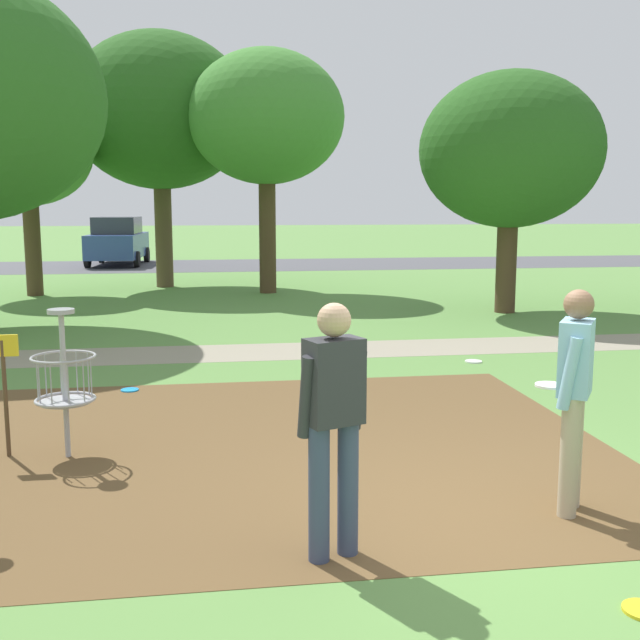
% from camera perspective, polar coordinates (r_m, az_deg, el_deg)
% --- Properties ---
extents(ground_plane, '(160.00, 160.00, 0.00)m').
position_cam_1_polar(ground_plane, '(5.90, 12.94, -14.75)').
color(ground_plane, '#5B8942').
extents(dirt_tee_pad, '(6.64, 5.46, 0.01)m').
position_cam_1_polar(dirt_tee_pad, '(7.47, -4.21, -9.45)').
color(dirt_tee_pad, brown).
rests_on(dirt_tee_pad, ground).
extents(disc_golf_basket, '(0.98, 0.58, 1.39)m').
position_cam_1_polar(disc_golf_basket, '(7.37, -19.11, -4.12)').
color(disc_golf_basket, '#9E9EA3').
rests_on(disc_golf_basket, ground).
extents(player_throwing, '(0.50, 0.44, 1.71)m').
position_cam_1_polar(player_throwing, '(4.95, 1.03, -7.24)').
color(player_throwing, '#384260').
rests_on(player_throwing, ground).
extents(player_waiting_right, '(0.45, 0.48, 1.71)m').
position_cam_1_polar(player_waiting_right, '(6.00, 18.55, -4.86)').
color(player_waiting_right, tan).
rests_on(player_waiting_right, ground).
extents(frisbee_mid_grass, '(0.25, 0.25, 0.02)m').
position_cam_1_polar(frisbee_mid_grass, '(11.53, 11.46, -3.06)').
color(frisbee_mid_grass, white).
rests_on(frisbee_mid_grass, ground).
extents(frisbee_far_right, '(0.22, 0.22, 0.02)m').
position_cam_1_polar(frisbee_far_right, '(9.88, -14.11, -5.12)').
color(frisbee_far_right, '#1E93DB').
rests_on(frisbee_far_right, ground).
extents(tree_near_left, '(3.84, 3.84, 5.09)m').
position_cam_1_polar(tree_near_left, '(16.85, 14.12, 12.22)').
color(tree_near_left, '#4C3823').
rests_on(tree_near_left, ground).
extents(tree_near_right, '(3.21, 3.21, 5.01)m').
position_cam_1_polar(tree_near_right, '(20.78, -21.13, 11.68)').
color(tree_near_right, '#4C3823').
rests_on(tree_near_right, ground).
extents(tree_mid_center, '(4.99, 4.99, 6.98)m').
position_cam_1_polar(tree_mid_center, '(22.06, -11.94, 15.04)').
color(tree_mid_center, brown).
rests_on(tree_mid_center, ground).
extents(tree_far_left, '(4.02, 4.02, 6.25)m').
position_cam_1_polar(tree_far_left, '(20.17, -4.06, 14.89)').
color(tree_far_left, '#4C3823').
rests_on(tree_far_left, ground).
extents(parking_lot_strip, '(36.00, 6.00, 0.01)m').
position_cam_1_polar(parking_lot_strip, '(29.52, -4.43, 4.16)').
color(parking_lot_strip, '#4C4C51').
rests_on(parking_lot_strip, ground).
extents(parked_car_leftmost, '(2.17, 4.30, 1.84)m').
position_cam_1_polar(parked_car_leftmost, '(30.38, -14.95, 5.76)').
color(parked_car_leftmost, '#2D4784').
rests_on(parked_car_leftmost, ground).
extents(gravel_path, '(40.00, 1.41, 0.00)m').
position_cam_1_polar(gravel_path, '(12.25, 1.32, -2.24)').
color(gravel_path, gray).
rests_on(gravel_path, ground).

